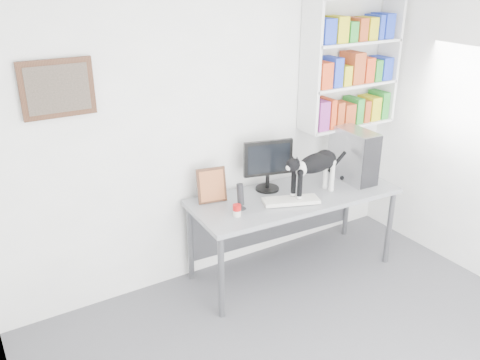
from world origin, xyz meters
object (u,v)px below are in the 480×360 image
(keyboard, at_px, (291,200))
(speaker, at_px, (240,196))
(pc_tower, at_px, (353,155))
(soup_can, at_px, (237,210))
(desk, at_px, (293,233))
(bookshelf, at_px, (351,63))
(cat, at_px, (315,174))
(monitor, at_px, (268,165))
(leaning_print, at_px, (212,185))

(keyboard, relative_size, speaker, 2.07)
(pc_tower, height_order, soup_can, pc_tower)
(keyboard, bearing_deg, desk, 63.56)
(bookshelf, bearing_deg, soup_can, -165.06)
(cat, bearing_deg, soup_can, 172.99)
(bookshelf, distance_m, pc_tower, 0.87)
(desk, xyz_separation_m, keyboard, (-0.13, -0.12, 0.42))
(bookshelf, xyz_separation_m, cat, (-0.71, -0.41, -0.85))
(monitor, height_order, pc_tower, pc_tower)
(bookshelf, xyz_separation_m, pc_tower, (-0.16, -0.30, -0.80))
(bookshelf, height_order, soup_can, bookshelf)
(pc_tower, height_order, leaning_print, pc_tower)
(speaker, bearing_deg, desk, 3.80)
(monitor, bearing_deg, cat, -32.78)
(monitor, xyz_separation_m, keyboard, (0.02, -0.34, -0.22))
(soup_can, height_order, cat, cat)
(bookshelf, height_order, leaning_print, bookshelf)
(desk, distance_m, monitor, 0.69)
(speaker, bearing_deg, monitor, 30.85)
(speaker, relative_size, soup_can, 2.31)
(desk, bearing_deg, bookshelf, 23.03)
(pc_tower, bearing_deg, speaker, -177.00)
(monitor, height_order, keyboard, monitor)
(leaning_print, xyz_separation_m, soup_can, (0.04, -0.36, -0.11))
(bookshelf, height_order, pc_tower, bookshelf)
(keyboard, distance_m, soup_can, 0.54)
(keyboard, distance_m, pc_tower, 0.86)
(monitor, bearing_deg, desk, -40.54)
(bookshelf, height_order, cat, bookshelf)
(monitor, relative_size, keyboard, 1.00)
(speaker, bearing_deg, leaning_print, 122.07)
(keyboard, bearing_deg, speaker, -174.62)
(pc_tower, distance_m, leaning_print, 1.43)
(leaning_print, bearing_deg, desk, -8.86)
(desk, relative_size, soup_can, 18.78)
(leaning_print, relative_size, cat, 0.48)
(monitor, distance_m, speaker, 0.49)
(desk, height_order, cat, cat)
(desk, xyz_separation_m, leaning_print, (-0.71, 0.26, 0.56))
(leaning_print, bearing_deg, speaker, -50.89)
(bookshelf, bearing_deg, speaker, -167.97)
(leaning_print, bearing_deg, pc_tower, 0.73)
(desk, relative_size, keyboard, 3.93)
(desk, xyz_separation_m, pc_tower, (0.69, 0.00, 0.65))
(desk, distance_m, keyboard, 0.46)
(pc_tower, relative_size, leaning_print, 1.56)
(speaker, bearing_deg, pc_tower, 4.03)
(bookshelf, bearing_deg, keyboard, -156.51)
(cat, bearing_deg, leaning_print, 150.18)
(pc_tower, distance_m, soup_can, 1.38)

